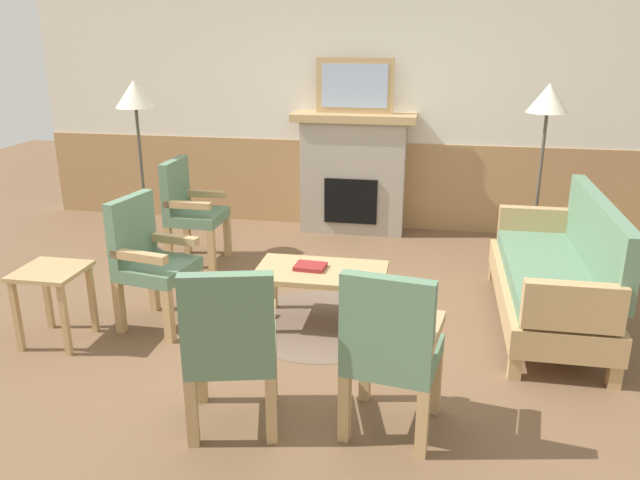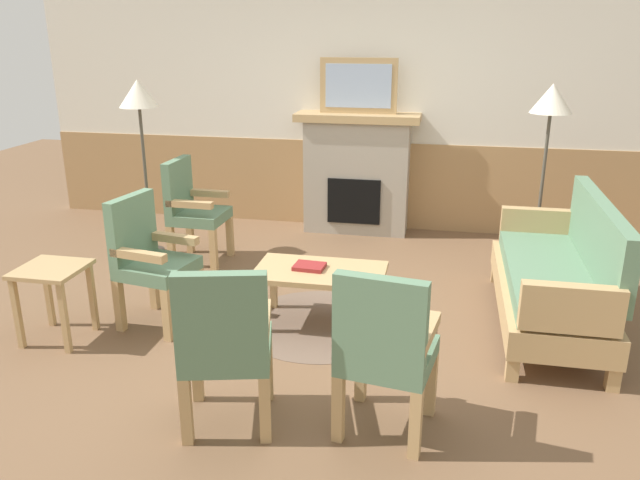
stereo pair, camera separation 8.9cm
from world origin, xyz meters
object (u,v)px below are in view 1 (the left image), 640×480
book_on_table (310,267)px  armchair_near_fireplace (149,256)px  couch (556,276)px  armchair_front_left (231,342)px  armchair_by_window_left (189,207)px  side_table (52,284)px  framed_picture (355,86)px  floor_lamp_by_chairs (136,105)px  fireplace (353,172)px  coffee_table (321,277)px  armchair_front_center (391,346)px  floor_lamp_by_couch (547,110)px

book_on_table → armchair_near_fireplace: (-1.17, -0.22, 0.08)m
couch → armchair_front_left: same height
armchair_by_window_left → side_table: size_ratio=1.78×
framed_picture → armchair_by_window_left: (-1.38, -1.24, -1.02)m
side_table → armchair_by_window_left: bearing=78.5°
book_on_table → armchair_by_window_left: bearing=141.2°
armchair_by_window_left → floor_lamp_by_chairs: (-0.51, 0.14, 0.91)m
fireplace → armchair_near_fireplace: (-1.18, -2.56, -0.11)m
armchair_near_fireplace → side_table: bearing=-144.9°
coffee_table → armchair_front_center: bearing=-64.5°
couch → armchair_front_left: (-1.95, -1.67, 0.14)m
side_table → floor_lamp_by_chairs: bearing=95.1°
framed_picture → armchair_front_left: (-0.17, -3.72, -1.02)m
armchair_by_window_left → floor_lamp_by_couch: floor_lamp_by_couch is taller
armchair_front_center → side_table: (-2.40, 0.67, -0.10)m
coffee_table → book_on_table: book_on_table is taller
coffee_table → armchair_near_fireplace: bearing=-170.3°
framed_picture → coffee_table: (0.07, -2.35, -1.17)m
couch → armchair_front_center: bearing=-125.2°
framed_picture → coffee_table: bearing=-88.3°
floor_lamp_by_couch → book_on_table: bearing=-139.5°
armchair_front_left → armchair_by_window_left: bearing=115.9°
armchair_near_fireplace → armchair_front_center: (1.85, -1.06, 0.00)m
armchair_near_fireplace → armchair_by_window_left: bearing=98.6°
couch → framed_picture: bearing=130.9°
armchair_by_window_left → side_table: armchair_by_window_left is taller
floor_lamp_by_couch → fireplace: bearing=155.9°
fireplace → side_table: (-1.73, -2.95, -0.22)m
floor_lamp_by_couch → coffee_table: bearing=-138.0°
couch → fireplace: bearing=130.9°
framed_picture → floor_lamp_by_chairs: bearing=-149.7°
coffee_table → armchair_front_center: 1.41m
couch → armchair_front_left: size_ratio=1.84×
armchair_front_left → floor_lamp_by_chairs: bearing=123.3°
armchair_by_window_left → armchair_front_center: size_ratio=1.00×
book_on_table → armchair_near_fireplace: size_ratio=0.23×
armchair_by_window_left → side_table: bearing=-101.5°
couch → book_on_table: (-1.79, -0.29, 0.06)m
armchair_front_left → book_on_table: bearing=83.4°
couch → armchair_by_window_left: (-3.16, 0.81, 0.14)m
armchair_by_window_left → side_table: 1.75m
coffee_table → floor_lamp_by_chairs: size_ratio=0.57×
armchair_near_fireplace → side_table: armchair_near_fireplace is taller
coffee_table → armchair_by_window_left: size_ratio=0.98×
framed_picture → book_on_table: 2.59m
couch → armchair_by_window_left: 3.26m
armchair_front_center → floor_lamp_by_couch: size_ratio=0.58×
book_on_table → armchair_near_fireplace: bearing=-169.2°
armchair_front_left → floor_lamp_by_couch: (1.96, 2.92, 0.91)m
armchair_front_left → armchair_near_fireplace: bearing=130.9°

